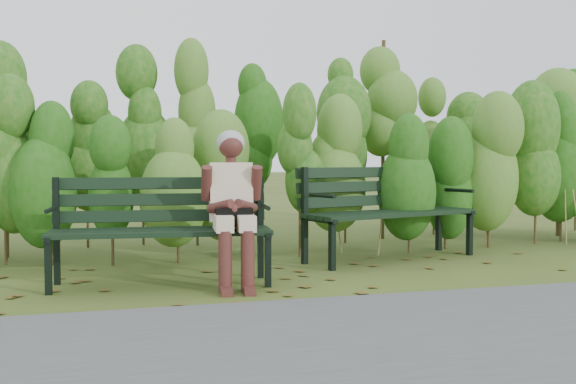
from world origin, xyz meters
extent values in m
plane|color=#3A481B|center=(0.00, 0.00, 0.00)|extent=(80.00, 80.00, 0.00)
cube|color=#474749|center=(0.00, -2.20, 0.01)|extent=(60.00, 2.50, 0.01)
cylinder|color=#47381E|center=(-2.14, 1.30, 0.40)|extent=(0.03, 0.03, 0.80)
ellipsoid|color=#175A11|center=(-2.14, 1.30, 1.04)|extent=(0.64, 0.64, 1.44)
cylinder|color=#47381E|center=(-1.53, 1.30, 0.40)|extent=(0.03, 0.03, 0.80)
ellipsoid|color=#175A11|center=(-1.53, 1.30, 1.04)|extent=(0.64, 0.64, 1.44)
cylinder|color=#47381E|center=(-0.92, 1.30, 0.40)|extent=(0.03, 0.03, 0.80)
ellipsoid|color=#175A11|center=(-0.92, 1.30, 1.04)|extent=(0.64, 0.64, 1.44)
cylinder|color=#47381E|center=(-0.31, 1.30, 0.40)|extent=(0.03, 0.03, 0.80)
ellipsoid|color=#175A11|center=(-0.31, 1.30, 1.04)|extent=(0.64, 0.64, 1.44)
cylinder|color=#47381E|center=(0.31, 1.30, 0.40)|extent=(0.03, 0.03, 0.80)
ellipsoid|color=#175A11|center=(0.31, 1.30, 1.04)|extent=(0.64, 0.64, 1.44)
cylinder|color=#47381E|center=(0.92, 1.30, 0.40)|extent=(0.03, 0.03, 0.80)
ellipsoid|color=#175A11|center=(0.92, 1.30, 1.04)|extent=(0.64, 0.64, 1.44)
cylinder|color=#47381E|center=(1.53, 1.30, 0.40)|extent=(0.03, 0.03, 0.80)
ellipsoid|color=#175A11|center=(1.53, 1.30, 1.04)|extent=(0.64, 0.64, 1.44)
cylinder|color=#47381E|center=(2.14, 1.30, 0.40)|extent=(0.03, 0.03, 0.80)
ellipsoid|color=#175A11|center=(2.14, 1.30, 1.04)|extent=(0.64, 0.64, 1.44)
cylinder|color=#47381E|center=(2.75, 1.30, 0.40)|extent=(0.03, 0.03, 0.80)
ellipsoid|color=#175A11|center=(2.75, 1.30, 1.04)|extent=(0.64, 0.64, 1.44)
cylinder|color=#47381E|center=(3.36, 1.30, 0.40)|extent=(0.03, 0.03, 0.80)
ellipsoid|color=#175A11|center=(3.36, 1.30, 1.04)|extent=(0.64, 0.64, 1.44)
cylinder|color=#47381E|center=(3.98, 1.30, 0.40)|extent=(0.03, 0.03, 0.80)
cylinder|color=#47381E|center=(-2.69, 2.30, 0.55)|extent=(0.04, 0.04, 1.10)
ellipsoid|color=#1D590E|center=(-2.69, 2.30, 1.43)|extent=(0.70, 0.70, 1.98)
cylinder|color=#47381E|center=(-1.92, 2.30, 0.55)|extent=(0.04, 0.04, 1.10)
ellipsoid|color=#1D590E|center=(-1.92, 2.30, 1.43)|extent=(0.70, 0.70, 1.98)
cylinder|color=#47381E|center=(-1.15, 2.30, 0.55)|extent=(0.04, 0.04, 1.10)
ellipsoid|color=#1D590E|center=(-1.15, 2.30, 1.43)|extent=(0.70, 0.70, 1.98)
cylinder|color=#47381E|center=(-0.38, 2.30, 0.55)|extent=(0.04, 0.04, 1.10)
ellipsoid|color=#1D590E|center=(-0.38, 2.30, 1.43)|extent=(0.70, 0.70, 1.98)
cylinder|color=#47381E|center=(0.38, 2.30, 0.55)|extent=(0.04, 0.04, 1.10)
ellipsoid|color=#1D590E|center=(0.38, 2.30, 1.43)|extent=(0.70, 0.70, 1.98)
cylinder|color=#47381E|center=(1.15, 2.30, 0.55)|extent=(0.04, 0.04, 1.10)
ellipsoid|color=#1D590E|center=(1.15, 2.30, 1.43)|extent=(0.70, 0.70, 1.98)
cylinder|color=#47381E|center=(1.92, 2.30, 0.55)|extent=(0.04, 0.04, 1.10)
ellipsoid|color=#1D590E|center=(1.92, 2.30, 1.43)|extent=(0.70, 0.70, 1.98)
cylinder|color=#47381E|center=(2.69, 2.30, 0.55)|extent=(0.04, 0.04, 1.10)
ellipsoid|color=#1D590E|center=(2.69, 2.30, 1.43)|extent=(0.70, 0.70, 1.98)
cylinder|color=#47381E|center=(3.46, 2.30, 0.55)|extent=(0.04, 0.04, 1.10)
ellipsoid|color=#1D590E|center=(3.46, 2.30, 1.43)|extent=(0.70, 0.70, 1.98)
cylinder|color=#47381E|center=(4.22, 2.30, 0.55)|extent=(0.04, 0.04, 1.10)
ellipsoid|color=#1D590E|center=(4.22, 2.30, 1.43)|extent=(0.70, 0.70, 1.98)
cube|color=brown|center=(-1.19, -1.08, 0.00)|extent=(0.09, 0.10, 0.01)
cube|color=brown|center=(1.03, -0.80, 0.00)|extent=(0.11, 0.11, 0.01)
cube|color=brown|center=(-2.28, -0.21, 0.00)|extent=(0.11, 0.10, 0.01)
cube|color=brown|center=(-1.43, 0.46, 0.00)|extent=(0.11, 0.11, 0.01)
cube|color=brown|center=(0.02, -0.37, 0.00)|extent=(0.09, 0.11, 0.01)
cube|color=brown|center=(-0.78, -0.23, 0.00)|extent=(0.11, 0.11, 0.01)
cube|color=brown|center=(-1.82, 0.63, 0.00)|extent=(0.11, 0.11, 0.01)
cube|color=brown|center=(0.88, -0.90, 0.00)|extent=(0.11, 0.10, 0.01)
cube|color=brown|center=(-0.32, 0.73, 0.00)|extent=(0.11, 0.11, 0.01)
cube|color=brown|center=(0.28, -0.69, 0.00)|extent=(0.11, 0.11, 0.01)
cube|color=brown|center=(2.43, 0.39, 0.00)|extent=(0.11, 0.10, 0.01)
cube|color=brown|center=(-1.81, -0.59, 0.00)|extent=(0.11, 0.10, 0.01)
cube|color=brown|center=(0.32, 0.37, 0.00)|extent=(0.11, 0.11, 0.01)
cube|color=brown|center=(2.78, 0.01, 0.00)|extent=(0.10, 0.11, 0.01)
cube|color=brown|center=(0.75, -1.05, 0.00)|extent=(0.10, 0.09, 0.01)
cube|color=brown|center=(0.37, 0.88, 0.00)|extent=(0.09, 0.10, 0.01)
cube|color=brown|center=(0.50, 0.48, 0.00)|extent=(0.10, 0.11, 0.01)
cube|color=brown|center=(1.17, -0.35, 0.00)|extent=(0.09, 0.07, 0.01)
cube|color=brown|center=(2.71, 0.81, 0.00)|extent=(0.11, 0.11, 0.01)
cube|color=brown|center=(-1.37, 0.23, 0.00)|extent=(0.11, 0.11, 0.01)
cube|color=brown|center=(0.60, 0.93, 0.00)|extent=(0.11, 0.11, 0.01)
cube|color=brown|center=(-1.59, -0.25, 0.00)|extent=(0.08, 0.10, 0.01)
cube|color=brown|center=(-0.26, 0.47, 0.00)|extent=(0.11, 0.11, 0.01)
cube|color=brown|center=(0.52, -1.14, 0.00)|extent=(0.10, 0.11, 0.01)
cube|color=brown|center=(1.21, -0.76, 0.00)|extent=(0.09, 0.10, 0.01)
cube|color=brown|center=(1.34, 0.31, 0.00)|extent=(0.11, 0.11, 0.01)
cube|color=brown|center=(1.79, 0.84, 0.00)|extent=(0.11, 0.10, 0.01)
cube|color=brown|center=(-0.44, -0.35, 0.00)|extent=(0.11, 0.11, 0.01)
cube|color=brown|center=(-0.39, -1.03, 0.00)|extent=(0.11, 0.11, 0.01)
cube|color=brown|center=(0.66, 0.30, 0.00)|extent=(0.11, 0.11, 0.01)
cube|color=brown|center=(-1.19, -0.56, 0.00)|extent=(0.10, 0.09, 0.01)
cube|color=brown|center=(-1.03, 0.14, 0.00)|extent=(0.08, 0.10, 0.01)
cube|color=brown|center=(-1.74, 0.42, 0.00)|extent=(0.11, 0.11, 0.01)
cube|color=brown|center=(0.49, 0.73, 0.00)|extent=(0.08, 0.10, 0.01)
cube|color=brown|center=(-0.61, -0.70, 0.00)|extent=(0.11, 0.10, 0.01)
cube|color=black|center=(-1.23, -0.25, 0.45)|extent=(1.82, 0.28, 0.04)
cube|color=black|center=(-1.22, -0.13, 0.45)|extent=(1.82, 0.28, 0.04)
cube|color=black|center=(-1.21, 0.00, 0.45)|extent=(1.82, 0.28, 0.04)
cube|color=black|center=(-1.20, 0.12, 0.45)|extent=(1.82, 0.28, 0.04)
cube|color=black|center=(-1.19, 0.22, 0.57)|extent=(1.82, 0.23, 0.11)
cube|color=black|center=(-1.19, 0.23, 0.71)|extent=(1.82, 0.23, 0.11)
cube|color=black|center=(-1.19, 0.25, 0.85)|extent=(1.82, 0.23, 0.11)
cube|color=black|center=(-2.10, -0.18, 0.23)|extent=(0.06, 0.06, 0.45)
cube|color=black|center=(-2.06, 0.25, 0.45)|extent=(0.06, 0.06, 0.91)
cube|color=black|center=(-2.08, 0.02, 0.43)|extent=(0.10, 0.51, 0.04)
cylinder|color=black|center=(-2.09, -0.03, 0.66)|extent=(0.07, 0.38, 0.04)
cube|color=black|center=(-0.37, -0.35, 0.23)|extent=(0.06, 0.06, 0.45)
cube|color=black|center=(-0.33, 0.08, 0.45)|extent=(0.06, 0.06, 0.91)
cube|color=black|center=(-0.35, -0.15, 0.43)|extent=(0.10, 0.51, 0.04)
cylinder|color=black|center=(-0.36, -0.20, 0.66)|extent=(0.07, 0.38, 0.04)
cube|color=black|center=(1.31, 0.55, 0.49)|extent=(1.91, 0.68, 0.04)
cube|color=black|center=(1.27, 0.68, 0.49)|extent=(1.91, 0.68, 0.04)
cube|color=black|center=(1.23, 0.82, 0.49)|extent=(1.91, 0.68, 0.04)
cube|color=black|center=(1.19, 0.95, 0.49)|extent=(1.91, 0.68, 0.04)
cube|color=black|center=(1.16, 1.04, 0.61)|extent=(1.89, 0.62, 0.11)
cube|color=black|center=(1.15, 1.06, 0.76)|extent=(1.89, 0.62, 0.11)
cube|color=black|center=(1.15, 1.07, 0.91)|extent=(1.89, 0.62, 0.11)
cube|color=black|center=(0.41, 0.27, 0.24)|extent=(0.07, 0.07, 0.49)
cube|color=black|center=(0.28, 0.72, 0.49)|extent=(0.07, 0.07, 0.98)
cube|color=black|center=(0.35, 0.48, 0.47)|extent=(0.21, 0.54, 0.04)
cylinder|color=black|center=(0.37, 0.43, 0.71)|extent=(0.15, 0.40, 0.04)
cube|color=black|center=(2.20, 0.81, 0.24)|extent=(0.07, 0.07, 0.49)
cube|color=black|center=(2.07, 1.26, 0.49)|extent=(0.07, 0.07, 0.98)
cube|color=black|center=(2.14, 1.02, 0.47)|extent=(0.21, 0.54, 0.04)
cylinder|color=black|center=(2.16, 0.97, 0.71)|extent=(0.15, 0.40, 0.04)
cube|color=beige|center=(-0.74, -0.32, 0.54)|extent=(0.18, 0.43, 0.13)
cube|color=beige|center=(-0.56, -0.34, 0.54)|extent=(0.18, 0.43, 0.13)
cylinder|color=#4C221D|center=(-0.76, -0.49, 0.25)|extent=(0.12, 0.12, 0.49)
cylinder|color=#4C221D|center=(-0.58, -0.51, 0.25)|extent=(0.12, 0.12, 0.49)
cube|color=#4C221D|center=(-0.76, -0.57, 0.03)|extent=(0.11, 0.21, 0.06)
cube|color=#4C221D|center=(-0.58, -0.59, 0.03)|extent=(0.11, 0.21, 0.06)
cube|color=beige|center=(-0.63, -0.06, 0.77)|extent=(0.38, 0.28, 0.52)
cylinder|color=#4C221D|center=(-0.63, -0.08, 1.04)|extent=(0.09, 0.09, 0.10)
sphere|color=#4C221D|center=(-0.63, -0.09, 1.17)|extent=(0.21, 0.21, 0.21)
ellipsoid|color=gray|center=(-0.63, -0.07, 1.20)|extent=(0.24, 0.23, 0.22)
cylinder|color=#4C221D|center=(-0.84, -0.12, 0.86)|extent=(0.11, 0.22, 0.31)
cylinder|color=#4C221D|center=(-0.42, -0.16, 0.86)|extent=(0.11, 0.22, 0.31)
cylinder|color=#4C221D|center=(-0.75, -0.26, 0.67)|extent=(0.21, 0.27, 0.13)
cylinder|color=#4C221D|center=(-0.54, -0.28, 0.67)|extent=(0.24, 0.25, 0.13)
sphere|color=#4C221D|center=(-0.65, -0.33, 0.65)|extent=(0.11, 0.11, 0.11)
cube|color=black|center=(-0.65, -0.32, 0.58)|extent=(0.31, 0.15, 0.16)
camera|label=1|loc=(-1.72, -5.72, 1.08)|focal=42.00mm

